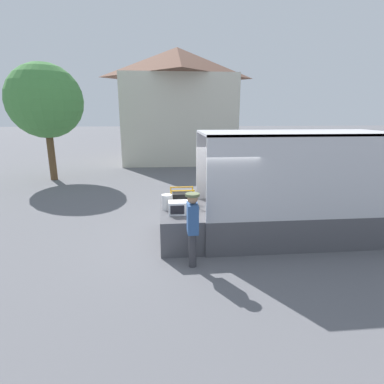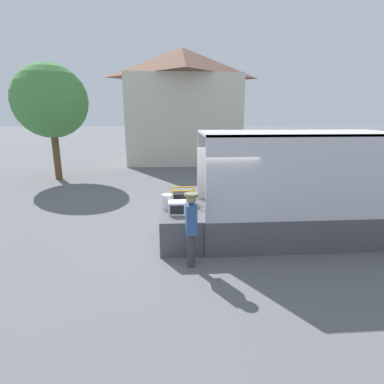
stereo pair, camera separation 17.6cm
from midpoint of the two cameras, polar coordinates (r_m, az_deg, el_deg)
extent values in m
plane|color=slate|center=(8.61, 0.97, -9.02)|extent=(160.00, 160.00, 0.00)
cube|color=#4C4C51|center=(9.09, 17.54, -5.38)|extent=(5.19, 2.25, 0.90)
cube|color=silver|center=(9.70, 15.77, 5.19)|extent=(5.19, 0.06, 2.10)
cube|color=silver|center=(7.73, 21.47, 2.41)|extent=(5.19, 0.06, 2.10)
cube|color=silver|center=(10.01, 31.92, 3.79)|extent=(0.06, 2.25, 2.10)
cube|color=silver|center=(8.59, 18.85, 10.66)|extent=(5.19, 2.25, 0.06)
cylinder|color=yellow|center=(8.82, 15.91, -1.43)|extent=(0.31, 0.31, 0.39)
cube|color=#B2A893|center=(9.22, 12.68, -0.65)|extent=(0.44, 0.32, 0.35)
cube|color=#4C4C51|center=(8.40, -2.78, -6.33)|extent=(1.10, 2.13, 0.90)
cube|color=white|center=(7.89, -3.12, -2.98)|extent=(0.56, 0.37, 0.34)
cube|color=black|center=(7.70, -3.48, -3.42)|extent=(0.36, 0.01, 0.23)
cube|color=black|center=(8.61, -2.46, -1.36)|extent=(0.54, 0.36, 0.36)
cylinder|color=slate|center=(8.62, -1.02, -1.21)|extent=(0.20, 0.20, 0.20)
cylinder|color=orange|center=(8.38, -4.58, -1.35)|extent=(0.04, 0.04, 0.50)
cylinder|color=orange|center=(8.41, -0.21, -1.24)|extent=(0.04, 0.04, 0.50)
cylinder|color=orange|center=(8.78, -4.62, -0.60)|extent=(0.04, 0.04, 0.50)
cylinder|color=orange|center=(8.81, -0.45, -0.50)|extent=(0.04, 0.04, 0.50)
cylinder|color=orange|center=(8.33, -2.41, 0.25)|extent=(0.64, 0.04, 0.04)
cylinder|color=orange|center=(8.73, -2.55, 0.92)|extent=(0.64, 0.04, 0.04)
cylinder|color=silver|center=(8.26, -5.41, -1.92)|extent=(0.29, 0.29, 0.42)
cylinder|color=#38383D|center=(7.04, -0.63, -10.87)|extent=(0.18, 0.18, 0.85)
cube|color=#2D5189|center=(6.74, -0.65, -4.99)|extent=(0.24, 0.44, 0.68)
sphere|color=tan|center=(6.60, -0.66, -1.27)|extent=(0.23, 0.23, 0.23)
cylinder|color=#606B47|center=(6.58, -0.66, -0.53)|extent=(0.32, 0.32, 0.06)
cube|color=beige|center=(23.59, -2.94, 13.57)|extent=(7.73, 7.45, 6.02)
pyramid|color=brown|center=(23.86, -3.08, 23.38)|extent=(8.12, 7.82, 2.11)
cylinder|color=brown|center=(17.73, -25.39, 5.96)|extent=(0.36, 0.36, 2.41)
sphere|color=#478942|center=(17.59, -26.45, 15.27)|extent=(3.73, 3.73, 3.73)
camera|label=1|loc=(0.09, -90.64, -0.17)|focal=28.00mm
camera|label=2|loc=(0.09, 89.36, 0.17)|focal=28.00mm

